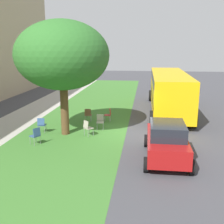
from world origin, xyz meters
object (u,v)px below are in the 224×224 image
object	(u,v)px
chair_0	(100,121)
chair_2	(88,127)
chair_1	(88,114)
chair_4	(42,124)
street_tree	(62,56)
chair_5	(109,114)
parked_car	(167,141)
chair_3	(36,135)
school_bus	(169,88)

from	to	relation	value
chair_0	chair_2	xyz separation A→B (m)	(-1.36, 0.47, 0.00)
chair_1	chair_4	bearing A→B (deg)	140.45
street_tree	chair_0	world-z (taller)	street_tree
chair_5	parked_car	xyz separation A→B (m)	(-5.71, -3.31, 0.32)
parked_car	chair_5	bearing A→B (deg)	30.07
street_tree	chair_3	world-z (taller)	street_tree
chair_0	school_bus	bearing A→B (deg)	-40.39
chair_4	chair_5	xyz separation A→B (m)	(2.80, -3.44, 0.00)
chair_1	school_bus	size ratio (longest dim) A/B	0.08
chair_5	chair_3	bearing A→B (deg)	147.24
chair_5	parked_car	bearing A→B (deg)	-149.93
chair_1	school_bus	distance (m)	6.56
chair_0	chair_4	world-z (taller)	same
chair_2	chair_3	world-z (taller)	same
street_tree	chair_3	bearing A→B (deg)	152.50
chair_0	chair_4	xyz separation A→B (m)	(-1.10, 3.17, 0.00)
chair_3	school_bus	xyz separation A→B (m)	(8.04, -7.06, 1.24)
chair_1	chair_5	bearing A→B (deg)	-80.11
school_bus	chair_2	bearing A→B (deg)	143.38
street_tree	chair_3	distance (m)	4.33
chair_2	parked_car	bearing A→B (deg)	-123.22
chair_0	chair_3	world-z (taller)	same
chair_2	parked_car	world-z (taller)	parked_car
chair_1	school_bus	xyz separation A→B (m)	(3.59, -5.35, 1.24)
chair_1	chair_4	size ratio (longest dim) A/B	1.00
chair_5	school_bus	bearing A→B (deg)	-50.26
chair_1	chair_5	distance (m)	1.33
chair_3	street_tree	bearing A→B (deg)	-27.50
street_tree	chair_4	xyz separation A→B (m)	(0.03, 1.39, -3.79)
chair_2	parked_car	distance (m)	4.84
chair_0	chair_4	distance (m)	3.35
street_tree	chair_5	bearing A→B (deg)	-35.90
chair_0	chair_1	bearing A→B (deg)	35.18
street_tree	chair_2	size ratio (longest dim) A/B	7.00
chair_4	chair_2	bearing A→B (deg)	-95.50
street_tree	school_bus	size ratio (longest dim) A/B	0.59
chair_5	school_bus	distance (m)	5.40
chair_1	chair_3	bearing A→B (deg)	159.06
chair_2	chair_3	distance (m)	2.80
school_bus	chair_4	bearing A→B (deg)	129.50
parked_car	school_bus	xyz separation A→B (m)	(9.07, -0.74, 0.92)
street_tree	chair_0	distance (m)	4.34
chair_0	chair_2	distance (m)	1.44
chair_4	school_bus	bearing A→B (deg)	-50.50
street_tree	school_bus	bearing A→B (deg)	-44.53
chair_5	chair_1	bearing A→B (deg)	99.89
chair_0	chair_5	bearing A→B (deg)	-8.94
chair_3	parked_car	world-z (taller)	parked_car
chair_1	chair_2	distance (m)	2.89
chair_4	chair_3	bearing A→B (deg)	-167.31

